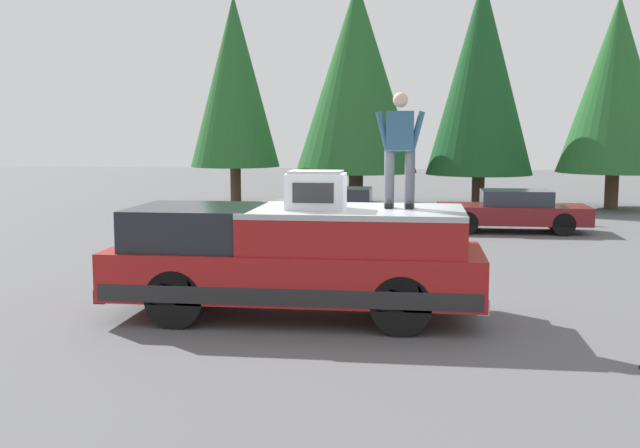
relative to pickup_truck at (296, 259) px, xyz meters
The scene contains 10 objects.
ground_plane 1.09m from the pickup_truck, 43.99° to the right, with size 90.00×90.00×0.00m, color #565659.
pickup_truck is the anchor object (origin of this frame).
compressor_unit 1.11m from the pickup_truck, 115.23° to the right, with size 0.65×0.84×0.56m.
person_on_truck_bed 2.27m from the pickup_truck, 84.46° to the right, with size 0.29×0.72×1.69m.
parked_car_maroon 11.30m from the pickup_truck, 23.00° to the right, with size 1.64×4.10×1.16m.
parked_car_grey 10.60m from the pickup_truck, ahead, with size 1.64×4.10×1.16m.
conifer_far_left 19.67m from the pickup_truck, 26.72° to the right, with size 3.97×3.97×7.52m.
conifer_left 18.87m from the pickup_truck, 12.64° to the right, with size 3.95×3.95×8.46m.
conifer_center_left 18.20m from the pickup_truck, ahead, with size 4.59×4.59×8.34m.
conifer_center_right 18.31m from the pickup_truck, 16.55° to the left, with size 3.36×3.36×7.81m.
Camera 1 is at (-11.53, -1.34, 2.78)m, focal length 42.66 mm.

